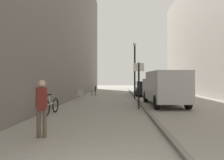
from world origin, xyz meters
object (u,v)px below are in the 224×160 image
object	(u,v)px
bicycle_leaning	(51,106)
cafe_chair_near_window	(94,90)
street_sign_post	(139,81)
cafe_chair_by_doorway	(80,94)
lamp_post	(135,67)
delivery_van	(164,87)
parked_car	(144,89)
pedestrian_main_foreground	(42,104)

from	to	relation	value
bicycle_leaning	cafe_chair_near_window	world-z (taller)	bicycle_leaning
street_sign_post	cafe_chair_by_doorway	distance (m)	5.57
street_sign_post	lamp_post	xyz separation A→B (m)	(0.21, 5.83, 1.18)
cafe_chair_near_window	cafe_chair_by_doorway	size ratio (longest dim) A/B	1.00
delivery_van	street_sign_post	size ratio (longest dim) A/B	2.02
delivery_van	lamp_post	distance (m)	4.76
parked_car	bicycle_leaning	bearing A→B (deg)	-115.51
lamp_post	cafe_chair_by_doorway	xyz separation A→B (m)	(-4.26, -2.13, -2.18)
street_sign_post	bicycle_leaning	distance (m)	4.87
pedestrian_main_foreground	parked_car	world-z (taller)	pedestrian_main_foreground
cafe_chair_by_doorway	lamp_post	bearing A→B (deg)	-149.74
delivery_van	parked_car	size ratio (longest dim) A/B	1.23
delivery_van	lamp_post	size ratio (longest dim) A/B	1.10
cafe_chair_near_window	cafe_chair_by_doorway	distance (m)	5.17
street_sign_post	bicycle_leaning	bearing A→B (deg)	18.05
parked_car	cafe_chair_by_doorway	xyz separation A→B (m)	(-5.43, -5.54, -0.17)
parked_car	cafe_chair_near_window	xyz separation A→B (m)	(-4.99, -0.39, -0.17)
delivery_van	cafe_chair_by_doorway	bearing A→B (deg)	158.07
cafe_chair_near_window	cafe_chair_by_doorway	world-z (taller)	same
lamp_post	cafe_chair_near_window	distance (m)	5.33
lamp_post	cafe_chair_near_window	size ratio (longest dim) A/B	5.06
lamp_post	bicycle_leaning	bearing A→B (deg)	-120.27
parked_car	lamp_post	world-z (taller)	lamp_post
pedestrian_main_foreground	cafe_chair_near_window	xyz separation A→B (m)	(-0.31, 14.58, -0.41)
cafe_chair_by_doorway	street_sign_post	bearing A→B (deg)	141.29
pedestrian_main_foreground	lamp_post	world-z (taller)	lamp_post
street_sign_post	cafe_chair_by_doorway	xyz separation A→B (m)	(-4.05, 3.69, -1.00)
lamp_post	bicycle_leaning	size ratio (longest dim) A/B	2.69
parked_car	lamp_post	xyz separation A→B (m)	(-1.17, -3.41, 2.01)
pedestrian_main_foreground	bicycle_leaning	distance (m)	3.98
pedestrian_main_foreground	bicycle_leaning	world-z (taller)	pedestrian_main_foreground
pedestrian_main_foreground	cafe_chair_near_window	size ratio (longest dim) A/B	1.75
pedestrian_main_foreground	parked_car	size ratio (longest dim) A/B	0.39
street_sign_post	cafe_chair_near_window	size ratio (longest dim) A/B	2.77
delivery_van	parked_car	xyz separation A→B (m)	(-0.38, 7.64, -0.45)
pedestrian_main_foreground	street_sign_post	bearing A→B (deg)	51.41
pedestrian_main_foreground	lamp_post	distance (m)	12.21
bicycle_leaning	cafe_chair_by_doorway	xyz separation A→B (m)	(0.27, 5.63, 0.17)
delivery_van	pedestrian_main_foreground	bearing A→B (deg)	-126.71
parked_car	cafe_chair_by_doorway	size ratio (longest dim) A/B	4.52
cafe_chair_by_doorway	parked_car	bearing A→B (deg)	-130.73
street_sign_post	cafe_chair_near_window	bearing A→B (deg)	-73.84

